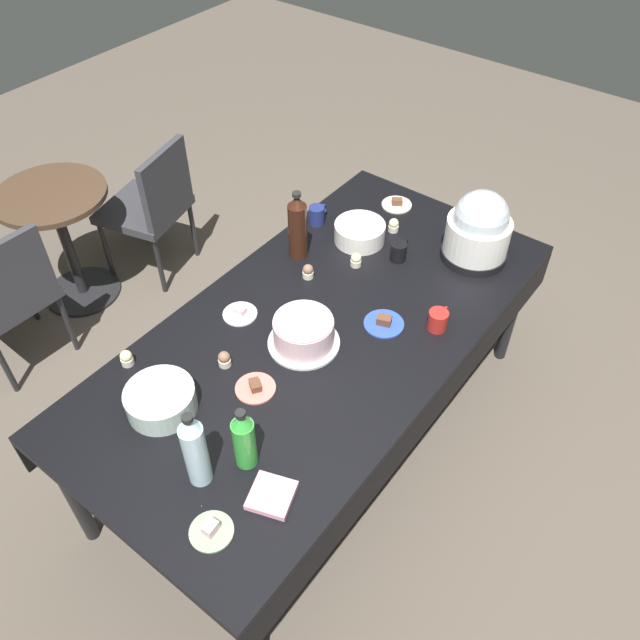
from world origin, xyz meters
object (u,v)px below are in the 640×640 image
cupcake_berry (127,358)px  soda_bottle_lime_soda (244,439)px  glass_salad_bowl (161,400)px  round_cafe_table (61,226)px  dessert_plate_white (240,313)px  potluck_table (320,339)px  soda_bottle_water (195,450)px  coffee_mug_navy (317,215)px  cupcake_cocoa (356,260)px  dessert_plate_sage (211,531)px  cupcake_lemon (308,271)px  cupcake_mint (224,359)px  soda_bottle_cola (298,227)px  dessert_plate_coral (256,388)px  maroon_chair_right (152,203)px  cupcake_vanilla (394,225)px  dessert_plate_cream (397,204)px  ceramic_snack_bowl (360,232)px  dessert_plate_cobalt (384,323)px  coffee_mug_red (438,320)px  maroon_chair_left (5,293)px  frosted_layer_cake (304,333)px  coffee_mug_black (399,251)px

cupcake_berry → soda_bottle_lime_soda: 0.67m
glass_salad_bowl → round_cafe_table: glass_salad_bowl is taller
dessert_plate_white → round_cafe_table: size_ratio=0.20×
potluck_table → soda_bottle_lime_soda: soda_bottle_lime_soda is taller
soda_bottle_water → coffee_mug_navy: bearing=22.3°
round_cafe_table → potluck_table: bearing=-88.4°
cupcake_cocoa → soda_bottle_water: (-1.22, -0.22, 0.13)m
glass_salad_bowl → cupcake_berry: bearing=76.0°
dessert_plate_sage → cupcake_lemon: size_ratio=2.11×
cupcake_mint → soda_bottle_cola: (0.70, 0.20, 0.13)m
round_cafe_table → dessert_plate_coral: bearing=-101.2°
cupcake_cocoa → maroon_chair_right: (-0.00, 1.43, -0.29)m
glass_salad_bowl → cupcake_vanilla: (1.42, -0.09, -0.02)m
potluck_table → dessert_plate_sage: (-0.92, -0.27, 0.07)m
soda_bottle_water → soda_bottle_cola: soda_bottle_cola is taller
dessert_plate_cream → maroon_chair_right: (-0.51, 1.33, -0.27)m
ceramic_snack_bowl → potluck_table: bearing=-160.2°
glass_salad_bowl → dessert_plate_cobalt: bearing=-25.5°
soda_bottle_cola → potluck_table: bearing=-130.8°
potluck_table → cupcake_cocoa: (0.42, 0.12, 0.09)m
cupcake_berry → coffee_mug_red: size_ratio=0.56×
cupcake_vanilla → dessert_plate_cream: bearing=27.9°
dessert_plate_coral → soda_bottle_water: size_ratio=0.46×
dessert_plate_white → maroon_chair_left: size_ratio=0.17×
glass_salad_bowl → maroon_chair_left: maroon_chair_left is taller
cupcake_lemon → maroon_chair_left: 1.55m
coffee_mug_red → maroon_chair_left: size_ratio=0.14×
round_cafe_table → maroon_chair_right: bearing=-25.4°
dessert_plate_cobalt → soda_bottle_water: (-0.98, 0.09, 0.15)m
dessert_plate_cobalt → cupcake_lemon: (0.05, 0.44, 0.02)m
frosted_layer_cake → dessert_plate_sage: (-0.81, -0.27, -0.05)m
frosted_layer_cake → cupcake_lemon: bearing=35.9°
dessert_plate_coral → round_cafe_table: (0.35, 1.77, -0.26)m
dessert_plate_cream → coffee_mug_black: 0.43m
potluck_table → cupcake_mint: bearing=155.3°
dessert_plate_sage → cupcake_vanilla: size_ratio=2.11×
round_cafe_table → maroon_chair_left: bearing=-155.8°
ceramic_snack_bowl → dessert_plate_coral: bearing=-167.9°
cupcake_mint → dessert_plate_coral: bearing=-96.3°
ceramic_snack_bowl → soda_bottle_cola: size_ratio=0.71×
dessert_plate_sage → cupcake_lemon: cupcake_lemon is taller
cupcake_cocoa → coffee_mug_red: coffee_mug_red is taller
frosted_layer_cake → coffee_mug_black: bearing=-0.9°
cupcake_berry → coffee_mug_black: 1.29m
dessert_plate_sage → maroon_chair_left: 1.88m
frosted_layer_cake → ceramic_snack_bowl: 0.72m
cupcake_vanilla → glass_salad_bowl: bearing=176.4°
dessert_plate_coral → cupcake_vanilla: 1.15m
dessert_plate_cream → coffee_mug_black: bearing=-146.6°
dessert_plate_white → coffee_mug_navy: 0.72m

